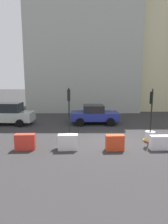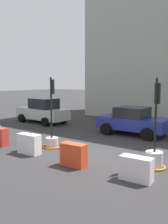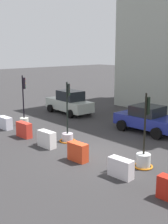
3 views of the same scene
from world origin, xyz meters
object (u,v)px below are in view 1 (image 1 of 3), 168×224
Objects in this scene: traffic_light_2 at (150,133)px; construction_barrier_2 at (68,142)px; construction_barrier_3 at (115,143)px; car_silver_hatchback at (8,114)px; traffic_light_1 at (69,134)px; construction_barrier_4 at (159,143)px; car_blue_estate at (94,114)px; construction_barrier_1 at (25,142)px.

construction_barrier_2 is (-4.98, -1.56, -0.07)m from traffic_light_2.
construction_barrier_3 is 0.23× the size of car_silver_hatchback.
traffic_light_1 is 5.01m from traffic_light_2.
traffic_light_1 is at bearing -178.24° from traffic_light_2.
car_blue_estate is at bearing 117.50° from construction_barrier_4.
construction_barrier_2 is 1.04× the size of construction_barrier_4.
traffic_light_1 is 5.22m from car_blue_estate.
traffic_light_2 is 0.74× the size of car_silver_hatchback.
construction_barrier_3 is at bearing -37.03° from car_silver_hatchback.
traffic_light_2 is 7.47m from construction_barrier_1.
car_blue_estate is (1.77, 4.90, 0.31)m from traffic_light_1.
construction_barrier_1 is 1.10× the size of construction_barrier_3.
car_silver_hatchback is (-8.07, 6.09, 0.45)m from construction_barrier_3.
traffic_light_1 is 3.13× the size of construction_barrier_4.
traffic_light_2 is at bearing 1.76° from traffic_light_1.
traffic_light_2 reaches higher than construction_barrier_1.
car_silver_hatchback is at bearing -177.82° from car_blue_estate.
construction_barrier_3 is 0.95× the size of construction_barrier_4.
construction_barrier_1 is 0.25× the size of car_silver_hatchback.
car_silver_hatchback is at bearing 132.51° from construction_barrier_2.
traffic_light_1 is 2.68m from construction_barrier_1.
car_silver_hatchback reaches higher than construction_barrier_3.
traffic_light_1 is 2.95m from construction_barrier_3.
car_blue_estate is (7.28, 0.28, -0.07)m from car_silver_hatchback.
car_blue_estate is at bearing 124.27° from traffic_light_2.
construction_barrier_4 is 0.26× the size of car_blue_estate.
traffic_light_2 is 1.50m from construction_barrier_4.
traffic_light_1 reaches higher than construction_barrier_1.
car_blue_estate reaches higher than construction_barrier_4.
construction_barrier_1 is at bearing -61.90° from car_silver_hatchback.
car_blue_estate is at bearing 74.54° from construction_barrier_2.
car_silver_hatchback is 1.08× the size of car_blue_estate.
car_blue_estate is (1.75, 6.31, 0.37)m from construction_barrier_2.
construction_barrier_3 is 6.42m from car_blue_estate.
car_blue_estate is (4.08, 6.26, 0.37)m from construction_barrier_1.
traffic_light_2 reaches higher than car_blue_estate.
construction_barrier_2 reaches higher than construction_barrier_4.
traffic_light_2 is at bearing 90.62° from construction_barrier_4.
car_silver_hatchback is at bearing 139.98° from traffic_light_1.
traffic_light_1 is 7.20m from car_silver_hatchback.
traffic_light_1 reaches higher than car_silver_hatchback.
construction_barrier_4 is (0.02, -1.50, -0.12)m from traffic_light_2.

